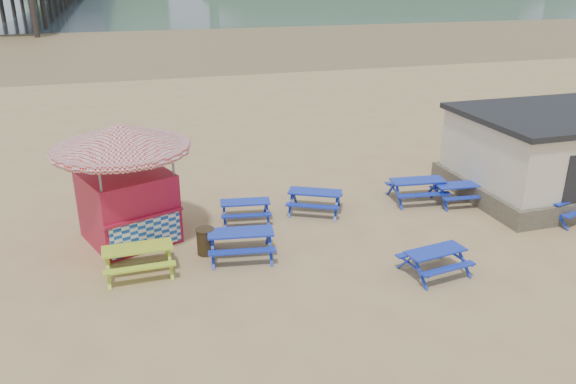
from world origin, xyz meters
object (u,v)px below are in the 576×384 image
object	(u,v)px
picnic_table_blue_b	(315,201)
picnic_table_yellow	(139,260)
ice_cream_kiosk	(124,168)
picnic_table_blue_a	(245,211)
litter_bin	(205,241)
amenity_block	(560,153)

from	to	relation	value
picnic_table_blue_b	picnic_table_yellow	size ratio (longest dim) A/B	1.20
picnic_table_yellow	ice_cream_kiosk	world-z (taller)	ice_cream_kiosk
picnic_table_blue_a	litter_bin	size ratio (longest dim) A/B	2.27
picnic_table_blue_a	amenity_block	xyz separation A→B (m)	(11.89, -0.85, 1.22)
picnic_table_yellow	litter_bin	size ratio (longest dim) A/B	2.36
picnic_table_blue_b	litter_bin	xyz separation A→B (m)	(-4.18, -2.05, 0.03)
picnic_table_yellow	picnic_table_blue_b	bearing A→B (deg)	22.51
picnic_table_blue_a	picnic_table_yellow	bearing A→B (deg)	-135.23
picnic_table_yellow	litter_bin	world-z (taller)	litter_bin
picnic_table_yellow	ice_cream_kiosk	size ratio (longest dim) A/B	0.36
amenity_block	litter_bin	bearing A→B (deg)	-175.01
picnic_table_blue_b	litter_bin	bearing A→B (deg)	-126.13
picnic_table_blue_a	picnic_table_yellow	distance (m)	4.49
picnic_table_blue_a	litter_bin	bearing A→B (deg)	-120.51
litter_bin	amenity_block	world-z (taller)	amenity_block
ice_cream_kiosk	amenity_block	distance (m)	15.69
picnic_table_yellow	amenity_block	bearing A→B (deg)	5.76
litter_bin	amenity_block	xyz separation A→B (m)	(13.57, 1.18, 1.15)
picnic_table_blue_a	picnic_table_blue_b	size ratio (longest dim) A/B	0.80
ice_cream_kiosk	amenity_block	xyz separation A→B (m)	(15.66, -0.53, -0.79)
picnic_table_yellow	amenity_block	world-z (taller)	amenity_block
ice_cream_kiosk	picnic_table_yellow	bearing A→B (deg)	-107.09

